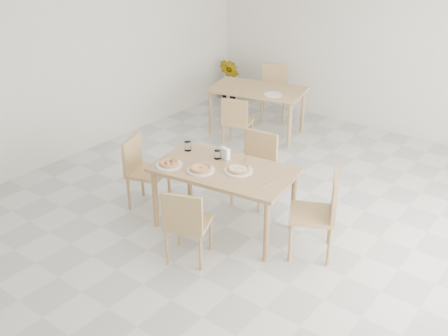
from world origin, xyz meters
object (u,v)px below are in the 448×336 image
Objects in this scene: pizza_pepperoni at (169,163)px; napkin_holder at (225,154)px; chair_east at (321,209)px; chair_back_n at (274,87)px; chair_south at (186,221)px; potted_plant at (230,80)px; plate_margherita at (201,170)px; chair_north at (256,163)px; tumbler_a at (188,146)px; pizza_mushroom at (239,169)px; second_table at (257,93)px; plate_mushroom at (238,171)px; chair_back_s at (237,119)px; plate_empty at (273,95)px; tumbler_b at (217,155)px; plate_pepperoni at (169,165)px; main_table at (224,175)px; pizza_margherita at (201,168)px; chair_west at (142,167)px.

napkin_holder reaches higher than pizza_pepperoni.
chair_back_n is at bearing -167.26° from chair_east.
potted_plant is (-2.74, 4.35, -0.07)m from chair_south.
plate_margherita is at bearing 17.55° from pizza_pepperoni.
chair_north reaches higher than tumbler_a.
pizza_mushroom reaches higher than plate_margherita.
plate_mushroom is at bearing -73.23° from second_table.
plate_empty is (0.25, 0.58, 0.28)m from chair_back_s.
tumbler_b reaches higher than plate_empty.
pizza_pepperoni is 1.79× the size of napkin_holder.
pizza_mushroom is (0.07, 0.79, 0.30)m from chair_south.
chair_east is at bearing 18.10° from plate_margherita.
napkin_holder is 3.52m from chair_back_n.
tumbler_a reaches higher than plate_pepperoni.
second_table is at bearing -106.21° from chair_back_n.
second_table is at bearing 120.50° from pizza_mushroom.
plate_mushroom is 2.97m from second_table.
second_table is at bearing 117.09° from chair_north.
chair_back_n reaches higher than main_table.
chair_east is at bearing 2.81° from tumbler_a.
tumbler_b is at bearing 4.44° from tumbler_a.
chair_east reaches higher than plate_mushroom.
plate_margherita is 0.36× the size of chair_back_s.
potted_plant reaches higher than chair_back_s.
chair_east is at bearing 18.10° from pizza_margherita.
plate_empty is (-0.74, 2.29, -0.04)m from tumbler_b.
chair_south is 0.80m from plate_pepperoni.
pizza_pepperoni is at bearing -162.45° from plate_margherita.
tumbler_a reaches higher than potted_plant.
plate_mushroom is at bearing -117.22° from chair_south.
chair_south reaches higher than plate_mushroom.
pizza_pepperoni is (-0.00, -0.00, 0.02)m from plate_pepperoni.
plate_empty is (-0.79, 2.65, -0.02)m from pizza_margherita.
chair_east is 3.12× the size of plate_pepperoni.
pizza_margherita is 0.36m from tumbler_b.
plate_margherita is 1.13× the size of pizza_mushroom.
chair_east is 8.53× the size of tumbler_a.
chair_west is at bearing 178.20° from plate_margherita.
potted_plant is (-2.12, 3.92, -0.37)m from pizza_pepperoni.
tumbler_a is at bearing -78.75° from chair_west.
chair_south reaches higher than chair_back_s.
pizza_margherita reaches higher than plate_margherita.
chair_back_n is at bearing 112.15° from tumbler_b.
chair_east is 3.50× the size of pizza_mushroom.
chair_south is 2.92m from chair_back_s.
second_table is at bearing -15.13° from chair_west.
pizza_pepperoni is (-0.62, 0.43, 0.30)m from chair_south.
second_table is (-1.18, 2.80, -0.12)m from pizza_margherita.
potted_plant reaches higher than plate_mushroom.
chair_back_n reaches higher than napkin_holder.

